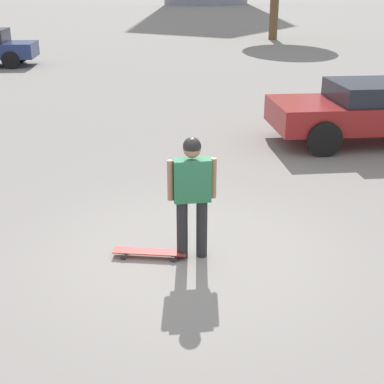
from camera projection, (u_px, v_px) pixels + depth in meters
ground_plane at (192, 256)px, 6.95m from camera, size 220.00×220.00×0.00m
person at (192, 189)px, 6.60m from camera, size 0.45×0.49×1.60m
skateboard at (150, 252)px, 6.90m from camera, size 0.57×0.93×0.08m
car_parked_near at (372, 110)px, 11.65m from camera, size 4.07×4.54×1.32m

